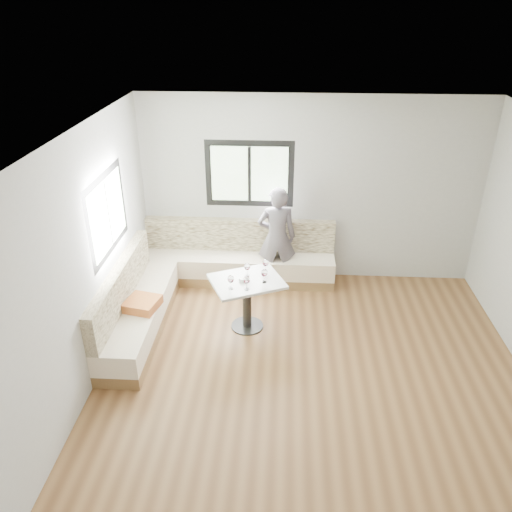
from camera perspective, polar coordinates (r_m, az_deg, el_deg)
The scene contains 10 objects.
room at distance 5.25m, azimuth 6.34°, elevation -1.64°, with size 5.01×5.01×2.81m.
banquette at distance 7.22m, azimuth -6.65°, elevation -2.78°, with size 2.90×2.80×0.95m.
table at distance 6.50m, azimuth -1.05°, elevation -4.15°, with size 1.08×0.99×0.72m.
person at distance 7.40m, azimuth 2.39°, elevation 2.16°, with size 0.57×0.38×1.57m, color #5C565F.
olive_ramekin at distance 6.38m, azimuth -1.50°, elevation -2.65°, with size 0.11×0.11×0.04m.
wine_glass_a at distance 6.17m, azimuth -2.90°, elevation -2.70°, with size 0.08×0.08×0.19m.
wine_glass_b at distance 6.14m, azimuth -1.07°, elevation -2.80°, with size 0.08×0.08×0.19m.
wine_glass_c at distance 6.29m, azimuth 0.96°, elevation -1.99°, with size 0.08×0.08×0.19m.
wine_glass_d at distance 6.44m, azimuth -1.01°, elevation -1.27°, with size 0.08×0.08×0.19m.
wine_glass_e at distance 6.53m, azimuth 1.09°, elevation -0.81°, with size 0.08×0.08×0.19m.
Camera 1 is at (-0.38, -4.50, 3.96)m, focal length 35.00 mm.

